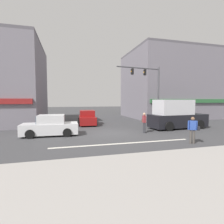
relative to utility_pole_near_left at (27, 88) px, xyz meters
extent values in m
plane|color=#3D3D3F|center=(7.08, -5.08, -3.93)|extent=(120.00, 120.00, 0.00)
cube|color=silver|center=(7.08, -8.58, -3.92)|extent=(9.00, 0.24, 0.01)
cube|color=#9E9993|center=(7.08, -13.58, -3.85)|extent=(40.00, 5.00, 0.16)
cube|color=slate|center=(20.20, 6.15, 1.03)|extent=(13.71, 10.64, 9.92)
cube|color=#2D6638|center=(20.20, 0.73, -1.33)|extent=(13.02, 0.24, 0.50)
cube|color=#57545B|center=(20.20, 6.15, 6.15)|extent=(13.71, 10.64, 0.30)
cylinder|color=brown|center=(0.00, 0.00, -0.15)|extent=(0.22, 0.22, 7.56)
cube|color=#473828|center=(0.00, 0.00, 3.23)|extent=(1.40, 0.12, 0.10)
cylinder|color=#47474C|center=(13.20, -1.99, -0.83)|extent=(0.18, 0.18, 6.20)
cylinder|color=#47474C|center=(10.81, -2.23, 2.02)|extent=(4.79, 0.61, 0.12)
cube|color=black|center=(11.53, -2.16, 1.62)|extent=(0.22, 0.26, 0.60)
sphere|color=black|center=(11.41, -2.17, 1.80)|extent=(0.12, 0.12, 0.12)
sphere|color=orange|center=(11.41, -2.17, 1.62)|extent=(0.12, 0.12, 0.12)
sphere|color=black|center=(11.41, -2.17, 1.44)|extent=(0.12, 0.12, 0.12)
cube|color=black|center=(10.10, -2.31, 1.62)|extent=(0.22, 0.26, 0.60)
sphere|color=black|center=(9.98, -2.32, 1.80)|extent=(0.12, 0.12, 0.12)
sphere|color=orange|center=(9.98, -2.32, 1.62)|extent=(0.12, 0.12, 0.12)
sphere|color=black|center=(9.98, -2.32, 1.44)|extent=(0.12, 0.12, 0.12)
cube|color=maroon|center=(5.90, 0.58, -3.39)|extent=(1.92, 4.19, 0.80)
cube|color=maroon|center=(5.89, 0.48, -2.67)|extent=(1.66, 1.98, 0.64)
cube|color=#475666|center=(5.94, 1.45, -2.67)|extent=(1.44, 0.14, 0.54)
cylinder|color=black|center=(5.12, 1.89, -3.61)|extent=(0.21, 0.65, 0.64)
cylinder|color=black|center=(6.81, 1.80, -3.61)|extent=(0.21, 0.65, 0.64)
cylinder|color=black|center=(4.98, -0.64, -3.61)|extent=(0.21, 0.65, 0.64)
cylinder|color=black|center=(6.68, -0.74, -3.61)|extent=(0.21, 0.65, 0.64)
cube|color=black|center=(14.00, -4.31, -3.18)|extent=(5.73, 2.40, 1.20)
cube|color=silver|center=(13.46, -4.35, -1.88)|extent=(3.53, 2.14, 1.40)
cube|color=#475666|center=(15.17, -4.22, -1.88)|extent=(0.19, 1.75, 1.19)
cylinder|color=black|center=(15.66, -3.18, -3.51)|extent=(0.86, 0.30, 0.84)
cylinder|color=black|center=(15.81, -5.18, -3.51)|extent=(0.86, 0.30, 0.84)
cylinder|color=black|center=(12.20, -3.43, -3.51)|extent=(0.86, 0.30, 0.84)
cylinder|color=black|center=(12.34, -5.43, -3.51)|extent=(0.86, 0.30, 0.84)
cube|color=silver|center=(2.44, -4.79, -3.39)|extent=(4.14, 1.80, 0.80)
cube|color=silver|center=(2.54, -4.79, -2.67)|extent=(1.94, 1.61, 0.64)
cube|color=#475666|center=(1.57, -4.77, -2.67)|extent=(0.10, 1.44, 0.54)
cylinder|color=black|center=(1.15, -5.61, -3.61)|extent=(0.64, 0.20, 0.64)
cylinder|color=black|center=(1.19, -3.91, -3.61)|extent=(0.64, 0.20, 0.64)
cylinder|color=black|center=(3.69, -5.67, -3.61)|extent=(0.64, 0.20, 0.64)
cylinder|color=black|center=(3.73, -3.97, -3.61)|extent=(0.64, 0.20, 0.64)
cylinder|color=#4C4742|center=(11.08, -9.69, -3.50)|extent=(0.14, 0.14, 0.86)
cylinder|color=#4C4742|center=(11.25, -9.77, -3.50)|extent=(0.14, 0.14, 0.86)
cube|color=#2D4CA5|center=(11.17, -9.73, -2.78)|extent=(0.42, 0.35, 0.58)
sphere|color=brown|center=(11.17, -9.73, -2.37)|extent=(0.22, 0.22, 0.22)
cylinder|color=#2D4CA5|center=(10.95, -9.63, -2.78)|extent=(0.09, 0.09, 0.56)
cylinder|color=#2D4CA5|center=(11.39, -9.83, -2.78)|extent=(0.09, 0.09, 0.56)
cube|color=black|center=(11.44, -9.90, -2.95)|extent=(0.23, 0.30, 0.24)
cylinder|color=#333338|center=(9.84, -5.75, -3.50)|extent=(0.14, 0.14, 0.86)
cylinder|color=#333338|center=(9.85, -5.57, -3.50)|extent=(0.14, 0.14, 0.86)
cube|color=maroon|center=(9.85, -5.66, -2.78)|extent=(0.24, 0.37, 0.58)
sphere|color=tan|center=(9.85, -5.66, -2.37)|extent=(0.22, 0.22, 0.22)
cylinder|color=maroon|center=(9.84, -5.90, -2.78)|extent=(0.09, 0.09, 0.56)
cylinder|color=maroon|center=(9.86, -5.42, -2.78)|extent=(0.09, 0.09, 0.56)
cube|color=brown|center=(9.91, -5.35, -2.95)|extent=(0.29, 0.14, 0.24)
camera|label=1|loc=(3.57, -18.77, -1.24)|focal=28.00mm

